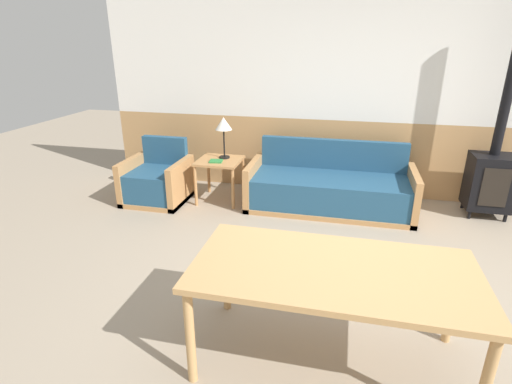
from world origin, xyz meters
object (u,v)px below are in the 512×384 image
object	(u,v)px
armchair	(157,182)
dining_table	(333,277)
side_table	(220,166)
table_lamp	(224,125)
couch	(329,189)
wood_stove	(492,168)

from	to	relation	value
armchair	dining_table	world-z (taller)	armchair
side_table	table_lamp	xyz separation A→B (m)	(0.04, 0.10, 0.52)
couch	dining_table	distance (m)	2.67
side_table	dining_table	bearing A→B (deg)	-58.25
armchair	wood_stove	xyz separation A→B (m)	(4.14, 0.48, 0.34)
couch	dining_table	xyz separation A→B (m)	(0.16, -2.64, 0.40)
couch	wood_stove	size ratio (longest dim) A/B	0.81
side_table	wood_stove	xyz separation A→B (m)	(3.33, 0.29, 0.12)
side_table	table_lamp	size ratio (longest dim) A/B	1.05
couch	side_table	size ratio (longest dim) A/B	3.63
armchair	side_table	size ratio (longest dim) A/B	1.42
armchair	dining_table	xyz separation A→B (m)	(2.41, -2.39, 0.40)
armchair	table_lamp	size ratio (longest dim) A/B	1.49
table_lamp	dining_table	size ratio (longest dim) A/B	0.30
armchair	side_table	world-z (taller)	armchair
side_table	dining_table	world-z (taller)	dining_table
wood_stove	armchair	bearing A→B (deg)	-173.36
armchair	wood_stove	bearing A→B (deg)	-2.95
couch	dining_table	bearing A→B (deg)	-86.62
dining_table	wood_stove	size ratio (longest dim) A/B	0.70
side_table	armchair	bearing A→B (deg)	-166.58
couch	armchair	bearing A→B (deg)	-173.59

